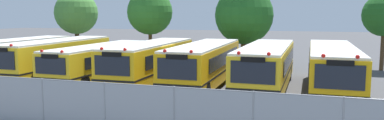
{
  "coord_description": "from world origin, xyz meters",
  "views": [
    {
      "loc": [
        9.55,
        -22.1,
        4.44
      ],
      "look_at": [
        2.71,
        0.0,
        1.6
      ],
      "focal_mm": 35.0,
      "sensor_mm": 36.0,
      "label": 1
    }
  ],
  "objects": [
    {
      "name": "tree_0",
      "position": [
        -12.9,
        10.77,
        4.55
      ],
      "size": [
        4.3,
        4.3,
        6.73
      ],
      "color": "#4C3823",
      "rests_on": "ground_plane"
    },
    {
      "name": "school_bus_2",
      "position": [
        -3.58,
        -0.2,
        1.33
      ],
      "size": [
        2.72,
        10.31,
        2.52
      ],
      "rotation": [
        0.0,
        0.0,
        3.11
      ],
      "color": "yellow",
      "rests_on": "ground_plane"
    },
    {
      "name": "school_bus_1",
      "position": [
        -7.25,
        0.07,
        1.46
      ],
      "size": [
        2.64,
        10.62,
        2.78
      ],
      "rotation": [
        0.0,
        0.0,
        3.15
      ],
      "color": "yellow",
      "rests_on": "ground_plane"
    },
    {
      "name": "school_bus_6",
      "position": [
        10.93,
        0.02,
        1.46
      ],
      "size": [
        2.57,
        11.51,
        2.78
      ],
      "rotation": [
        0.0,
        0.0,
        3.13
      ],
      "color": "#EAA80C",
      "rests_on": "ground_plane"
    },
    {
      "name": "ground_plane",
      "position": [
        0.0,
        0.0,
        0.0
      ],
      "size": [
        160.0,
        160.0,
        0.0
      ],
      "primitive_type": "plane",
      "color": "#424244"
    },
    {
      "name": "school_bus_5",
      "position": [
        7.31,
        0.05,
        1.45
      ],
      "size": [
        2.67,
        11.01,
        2.76
      ],
      "rotation": [
        0.0,
        0.0,
        3.13
      ],
      "color": "yellow",
      "rests_on": "ground_plane"
    },
    {
      "name": "school_bus_3",
      "position": [
        -0.09,
        0.07,
        1.44
      ],
      "size": [
        2.61,
        10.58,
        2.74
      ],
      "rotation": [
        0.0,
        0.0,
        3.15
      ],
      "color": "yellow",
      "rests_on": "ground_plane"
    },
    {
      "name": "school_bus_0",
      "position": [
        -10.73,
        -0.17,
        1.45
      ],
      "size": [
        2.53,
        10.75,
        2.75
      ],
      "rotation": [
        0.0,
        0.0,
        3.15
      ],
      "color": "#EAA80C",
      "rests_on": "ground_plane"
    },
    {
      "name": "school_bus_4",
      "position": [
        3.54,
        -0.1,
        1.44
      ],
      "size": [
        2.58,
        10.57,
        2.75
      ],
      "rotation": [
        0.0,
        0.0,
        3.15
      ],
      "color": "#EAA80C",
      "rests_on": "ground_plane"
    },
    {
      "name": "tree_2",
      "position": [
        4.4,
        9.39,
        4.48
      ],
      "size": [
        4.88,
        4.88,
        6.79
      ],
      "color": "#4C3823",
      "rests_on": "ground_plane"
    },
    {
      "name": "tree_1",
      "position": [
        -4.05,
        9.09,
        4.71
      ],
      "size": [
        4.08,
        4.08,
        6.67
      ],
      "color": "#4C3823",
      "rests_on": "ground_plane"
    },
    {
      "name": "chainlink_fence",
      "position": [
        -0.29,
        -10.11,
        1.01
      ],
      "size": [
        27.48,
        0.07,
        1.96
      ],
      "color": "#9EA0A3",
      "rests_on": "ground_plane"
    }
  ]
}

